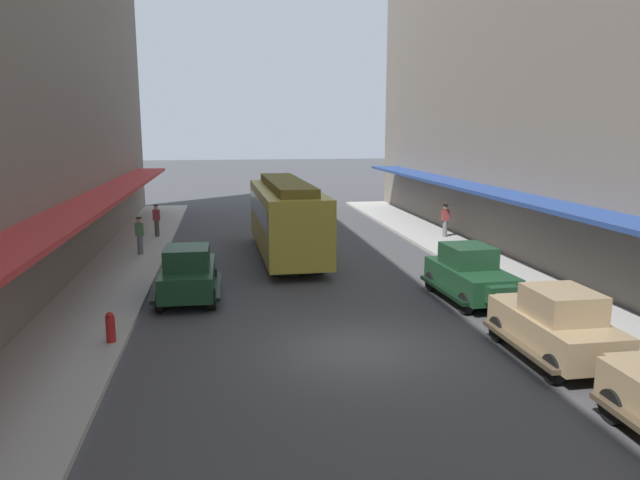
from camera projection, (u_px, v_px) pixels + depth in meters
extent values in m
plane|color=#424244|center=(357.00, 350.00, 15.29)|extent=(200.00, 200.00, 0.00)
cube|color=#A8A59E|center=(52.00, 366.00, 14.08)|extent=(3.00, 60.00, 0.15)
cube|color=#A8A59E|center=(618.00, 331.00, 16.47)|extent=(3.00, 60.00, 0.15)
cube|color=#BF3333|center=(14.00, 247.00, 13.44)|extent=(1.80, 54.00, 0.16)
cube|color=#193D23|center=(470.00, 279.00, 19.60)|extent=(1.86, 3.97, 0.80)
cube|color=#193D23|center=(468.00, 255.00, 19.70)|extent=(1.51, 1.76, 0.70)
cube|color=#8C9EA8|center=(468.00, 255.00, 19.70)|extent=(1.44, 1.72, 0.42)
cube|color=#193D23|center=(502.00, 295.00, 17.54)|extent=(0.95, 0.40, 0.52)
cube|color=black|center=(496.00, 287.00, 19.85)|extent=(0.39, 3.52, 0.12)
cube|color=black|center=(443.00, 290.00, 19.47)|extent=(0.39, 3.52, 0.12)
cylinder|color=black|center=(513.00, 300.00, 18.52)|extent=(0.25, 0.69, 0.68)
cylinder|color=black|center=(465.00, 303.00, 18.20)|extent=(0.25, 0.69, 0.68)
cylinder|color=black|center=(473.00, 279.00, 21.15)|extent=(0.25, 0.69, 0.68)
cylinder|color=black|center=(431.00, 282.00, 20.83)|extent=(0.25, 0.69, 0.68)
cube|color=#193D23|center=(188.00, 278.00, 19.77)|extent=(1.73, 3.91, 0.80)
cube|color=#193D23|center=(187.00, 257.00, 19.39)|extent=(1.45, 1.71, 0.70)
cube|color=#8C9EA8|center=(187.00, 257.00, 19.39)|extent=(1.38, 1.68, 0.42)
cube|color=#193D23|center=(192.00, 262.00, 21.83)|extent=(0.94, 0.37, 0.52)
cube|color=black|center=(160.00, 288.00, 19.68)|extent=(0.26, 3.51, 0.12)
cube|color=black|center=(217.00, 286.00, 19.97)|extent=(0.26, 3.51, 0.12)
cylinder|color=black|center=(168.00, 280.00, 21.05)|extent=(0.22, 0.68, 0.68)
cylinder|color=black|center=(214.00, 278.00, 21.29)|extent=(0.22, 0.68, 0.68)
cylinder|color=black|center=(160.00, 302.00, 18.40)|extent=(0.22, 0.68, 0.68)
cylinder|color=black|center=(212.00, 299.00, 18.64)|extent=(0.22, 0.68, 0.68)
cube|color=#997F5B|center=(554.00, 330.00, 14.61)|extent=(1.70, 3.90, 0.80)
cube|color=#997F5B|center=(562.00, 304.00, 14.23)|extent=(1.44, 1.70, 0.70)
cube|color=#8C9EA8|center=(562.00, 304.00, 14.23)|extent=(1.37, 1.67, 0.42)
cube|color=#997F5B|center=(513.00, 303.00, 16.66)|extent=(0.94, 0.36, 0.52)
cube|color=#4C3F2D|center=(518.00, 344.00, 14.51)|extent=(0.24, 3.51, 0.12)
cube|color=#4C3F2D|center=(588.00, 340.00, 14.82)|extent=(0.24, 3.51, 0.12)
cylinder|color=black|center=(498.00, 329.00, 15.87)|extent=(0.22, 0.68, 0.68)
cylinder|color=black|center=(553.00, 326.00, 16.13)|extent=(0.22, 0.68, 0.68)
cylinder|color=black|center=(553.00, 369.00, 13.23)|extent=(0.22, 0.68, 0.68)
cylinder|color=black|center=(618.00, 364.00, 13.49)|extent=(0.22, 0.68, 0.68)
cube|color=#997F5B|center=(627.00, 367.00, 12.22)|extent=(0.94, 0.37, 0.52)
cylinder|color=black|center=(613.00, 406.00, 11.43)|extent=(0.22, 0.68, 0.68)
cube|color=gold|center=(286.00, 219.00, 26.11)|extent=(2.70, 9.65, 2.70)
cube|color=brown|center=(286.00, 184.00, 25.82)|extent=(1.68, 8.67, 0.36)
cube|color=#8C9EA8|center=(286.00, 208.00, 26.02)|extent=(2.71, 8.88, 0.95)
cube|color=black|center=(296.00, 267.00, 23.61)|extent=(2.02, 1.24, 0.40)
cube|color=black|center=(279.00, 241.00, 29.17)|extent=(2.02, 1.24, 0.40)
cylinder|color=#B21E19|center=(111.00, 329.00, 15.37)|extent=(0.24, 0.24, 0.70)
sphere|color=#B21E19|center=(110.00, 316.00, 15.31)|extent=(0.20, 0.20, 0.20)
cylinder|color=slate|center=(140.00, 245.00, 26.25)|extent=(0.24, 0.24, 0.85)
cube|color=#4C724C|center=(139.00, 229.00, 26.12)|extent=(0.36, 0.22, 0.56)
sphere|color=tan|center=(139.00, 220.00, 26.05)|extent=(0.22, 0.22, 0.22)
cylinder|color=black|center=(139.00, 218.00, 26.02)|extent=(0.28, 0.28, 0.04)
cylinder|color=#4C4238|center=(157.00, 228.00, 30.64)|extent=(0.24, 0.24, 0.85)
cube|color=maroon|center=(156.00, 215.00, 30.51)|extent=(0.36, 0.22, 0.56)
sphere|color=tan|center=(156.00, 207.00, 30.44)|extent=(0.22, 0.22, 0.22)
cylinder|color=black|center=(156.00, 205.00, 30.42)|extent=(0.28, 0.28, 0.04)
cylinder|color=slate|center=(445.00, 229.00, 30.56)|extent=(0.24, 0.24, 0.85)
cube|color=maroon|center=(445.00, 215.00, 30.43)|extent=(0.36, 0.22, 0.56)
sphere|color=tan|center=(446.00, 208.00, 30.36)|extent=(0.22, 0.22, 0.22)
cylinder|color=black|center=(446.00, 205.00, 30.33)|extent=(0.28, 0.28, 0.04)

